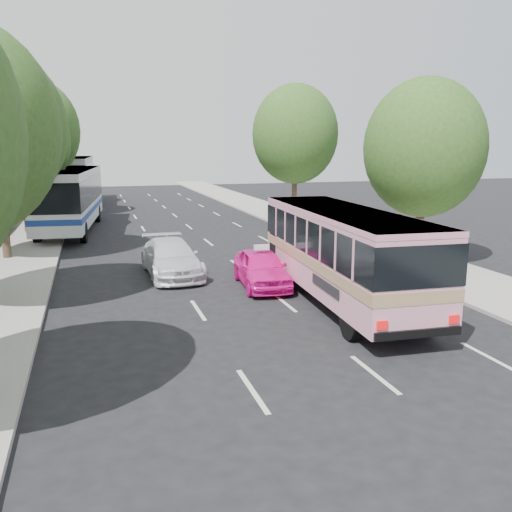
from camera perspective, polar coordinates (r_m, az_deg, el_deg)
name	(u,v)px	position (r m, az deg, el deg)	size (l,w,h in m)	color
ground	(301,348)	(14.16, 4.74, -9.64)	(120.00, 120.00, 0.00)	black
sidewalk_left	(26,238)	(32.82, -23.01, 1.79)	(4.00, 90.00, 0.15)	#9E998E
sidewalk_right	(309,225)	(35.30, 5.58, 3.25)	(4.00, 90.00, 0.12)	#9E998E
tree_left_d	(21,136)	(34.37, -23.47, 11.48)	(5.52, 5.52, 8.60)	#38281E
tree_left_e	(35,127)	(42.35, -22.26, 12.49)	(6.30, 6.30, 9.82)	#38281E
tree_left_f	(41,135)	(50.33, -21.67, 11.75)	(5.88, 5.88, 9.16)	#38281E
tree_right_near	(427,143)	(24.41, 17.56, 11.24)	(5.10, 5.10, 7.95)	#38281E
tree_right_far	(297,131)	(38.82, 4.29, 13.00)	(6.00, 6.00, 9.35)	#38281E
pink_bus	(342,246)	(17.74, 9.09, 1.06)	(3.04, 9.82, 3.09)	pink
pink_taxi	(261,268)	(19.91, 0.57, -1.29)	(1.63, 4.04, 1.38)	#F6159B
white_pickup	(171,258)	(21.89, -8.92, -0.20)	(1.98, 4.88, 1.42)	silver
tour_coach_front	(70,194)	(34.67, -19.01, 6.17)	(3.97, 12.66, 3.72)	white
tour_coach_rear	(73,176)	(50.56, -18.70, 7.95)	(3.65, 13.92, 4.13)	silver
taxi_roof_sign	(261,247)	(19.75, 0.58, 0.92)	(0.55, 0.18, 0.18)	silver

